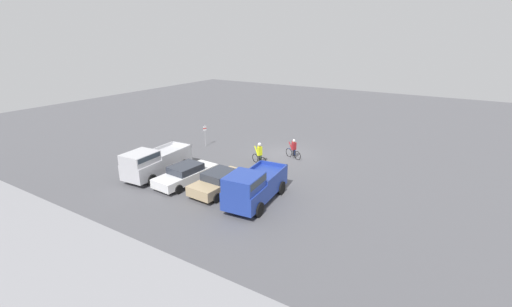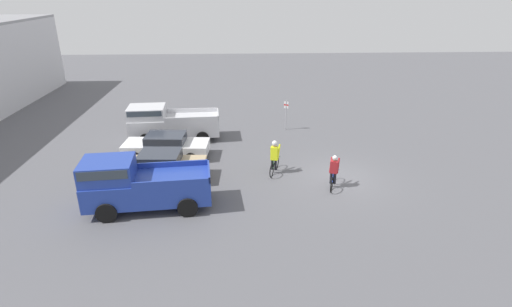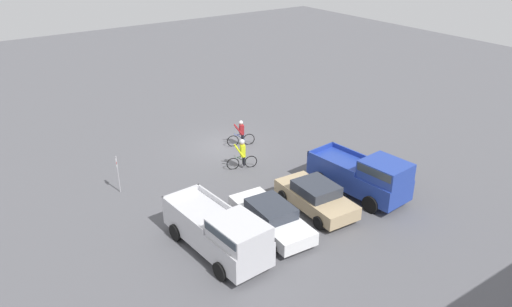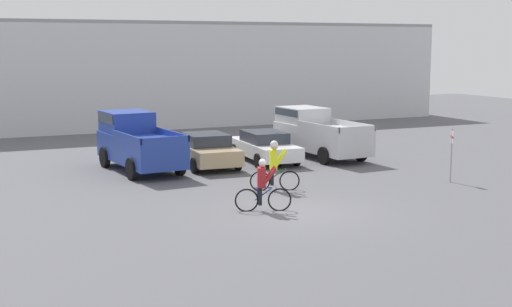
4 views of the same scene
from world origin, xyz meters
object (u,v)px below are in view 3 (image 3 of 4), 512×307
Objects in this scene: sedan_1 at (271,217)px; pickup_truck_1 at (221,231)px; cyclist_1 at (241,133)px; sedan_0 at (316,197)px; fire_lane_sign at (118,170)px; pickup_truck_0 at (365,175)px; cyclist_0 at (242,153)px.

pickup_truck_1 reaches higher than sedan_1.
cyclist_1 is (-4.07, -8.54, 0.13)m from sedan_1.
sedan_0 is at bearing -176.48° from sedan_1.
cyclist_1 is 8.46m from fire_lane_sign.
sedan_0 is 0.93× the size of sedan_1.
cyclist_1 is (-6.84, -8.81, -0.32)m from pickup_truck_1.
pickup_truck_0 reaches higher than sedan_1.
sedan_1 is at bearing 68.01° from cyclist_0.
fire_lane_sign is at bearing -78.68° from pickup_truck_1.
sedan_1 is 8.41m from fire_lane_sign.
sedan_0 is 2.81m from sedan_1.
sedan_0 is 2.49× the size of cyclist_0.
pickup_truck_1 is at bearing 0.17° from pickup_truck_0.
sedan_0 is 2.68× the size of cyclist_1.
sedan_1 is 2.83m from pickup_truck_1.
fire_lane_sign is at bearing 8.97° from cyclist_1.
pickup_truck_0 is 5.67m from sedan_1.
sedan_0 is 0.80× the size of pickup_truck_1.
fire_lane_sign is (9.92, -7.47, 0.04)m from pickup_truck_0.
cyclist_0 is at bearing 57.52° from cyclist_1.
sedan_0 is at bearing 135.12° from fire_lane_sign.
pickup_truck_0 is at bearing 118.11° from cyclist_0.
pickup_truck_1 is at bearing 50.06° from cyclist_0.
pickup_truck_1 is 8.02m from cyclist_0.
sedan_1 is 2.68× the size of cyclist_0.
pickup_truck_1 is (5.58, 0.45, 0.42)m from sedan_0.
cyclist_0 is 6.79m from fire_lane_sign.
sedan_0 reaches higher than sedan_1.
pickup_truck_1 reaches higher than cyclist_0.
cyclist_0 is at bearing -85.68° from sedan_0.
sedan_0 is at bearing -8.50° from pickup_truck_0.
fire_lane_sign reaches higher than cyclist_0.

